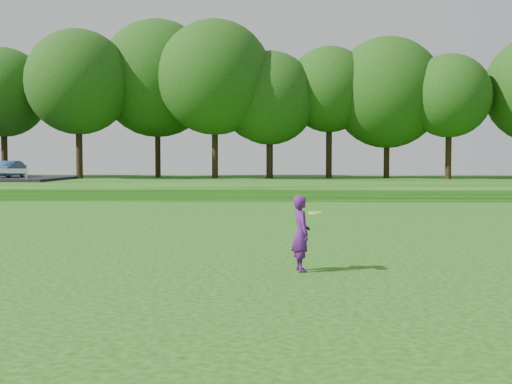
{
  "coord_description": "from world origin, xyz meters",
  "views": [
    {
      "loc": [
        3.54,
        -12.58,
        2.15
      ],
      "look_at": [
        2.96,
        3.55,
        1.3
      ],
      "focal_mm": 45.0,
      "sensor_mm": 36.0,
      "label": 1
    }
  ],
  "objects": [
    {
      "name": "berm",
      "position": [
        0.0,
        34.0,
        0.3
      ],
      "size": [
        130.0,
        30.0,
        0.6
      ],
      "primitive_type": "cube",
      "color": "#11440D",
      "rests_on": "ground"
    },
    {
      "name": "woman",
      "position": [
        3.96,
        -0.45,
        0.73
      ],
      "size": [
        0.62,
        0.59,
        1.45
      ],
      "color": "#52176A",
      "rests_on": "ground"
    },
    {
      "name": "treeline",
      "position": [
        0.0,
        38.0,
        8.1
      ],
      "size": [
        104.0,
        7.0,
        15.0
      ],
      "primitive_type": null,
      "color": "#1B450F",
      "rests_on": "berm"
    },
    {
      "name": "ground",
      "position": [
        0.0,
        0.0,
        0.0
      ],
      "size": [
        140.0,
        140.0,
        0.0
      ],
      "primitive_type": "plane",
      "color": "#11440D",
      "rests_on": "ground"
    },
    {
      "name": "walking_path",
      "position": [
        0.0,
        20.0,
        0.02
      ],
      "size": [
        130.0,
        1.6,
        0.04
      ],
      "primitive_type": "cube",
      "color": "gray",
      "rests_on": "ground"
    }
  ]
}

